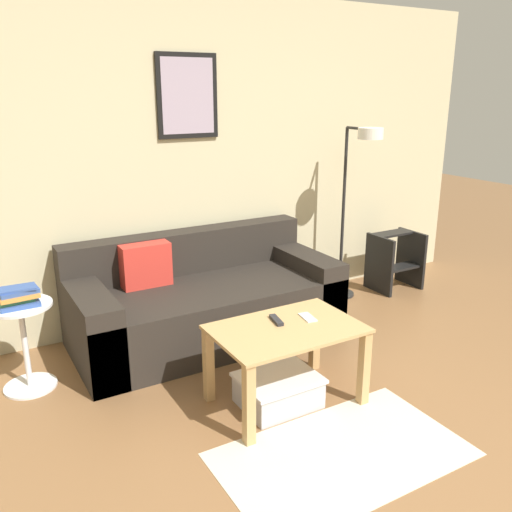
# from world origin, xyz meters

# --- Properties ---
(wall_back) EXTENTS (5.60, 0.09, 2.55)m
(wall_back) POSITION_xyz_m (-0.00, 2.89, 1.28)
(wall_back) COLOR #C6BC93
(wall_back) RESTS_ON ground_plane
(area_rug) EXTENTS (1.31, 0.76, 0.01)m
(area_rug) POSITION_xyz_m (-0.17, 0.76, 0.00)
(area_rug) COLOR beige
(area_rug) RESTS_ON ground_plane
(couch) EXTENTS (1.97, 0.91, 0.77)m
(couch) POSITION_xyz_m (-0.20, 2.41, 0.28)
(couch) COLOR #28231E
(couch) RESTS_ON ground_plane
(coffee_table) EXTENTS (0.87, 0.58, 0.49)m
(coffee_table) POSITION_xyz_m (-0.15, 1.34, 0.39)
(coffee_table) COLOR tan
(coffee_table) RESTS_ON ground_plane
(storage_bin) EXTENTS (0.47, 0.38, 0.19)m
(storage_bin) POSITION_xyz_m (-0.21, 1.33, 0.10)
(storage_bin) COLOR #B2B2B7
(storage_bin) RESTS_ON ground_plane
(floor_lamp) EXTENTS (0.27, 0.53, 1.54)m
(floor_lamp) POSITION_xyz_m (1.27, 2.42, 1.04)
(floor_lamp) COLOR black
(floor_lamp) RESTS_ON ground_plane
(side_table) EXTENTS (0.39, 0.39, 0.57)m
(side_table) POSITION_xyz_m (-1.48, 2.29, 0.34)
(side_table) COLOR white
(side_table) RESTS_ON ground_plane
(book_stack) EXTENTS (0.24, 0.18, 0.12)m
(book_stack) POSITION_xyz_m (-1.49, 2.28, 0.63)
(book_stack) COLOR #335199
(book_stack) RESTS_ON side_table
(remote_control) EXTENTS (0.07, 0.15, 0.02)m
(remote_control) POSITION_xyz_m (-0.16, 1.44, 0.50)
(remote_control) COLOR #232328
(remote_control) RESTS_ON coffee_table
(cell_phone) EXTENTS (0.09, 0.15, 0.01)m
(cell_phone) POSITION_xyz_m (0.04, 1.39, 0.50)
(cell_phone) COLOR silver
(cell_phone) RESTS_ON coffee_table
(step_stool) EXTENTS (0.44, 0.36, 0.54)m
(step_stool) POSITION_xyz_m (1.83, 2.48, 0.29)
(step_stool) COLOR black
(step_stool) RESTS_ON ground_plane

